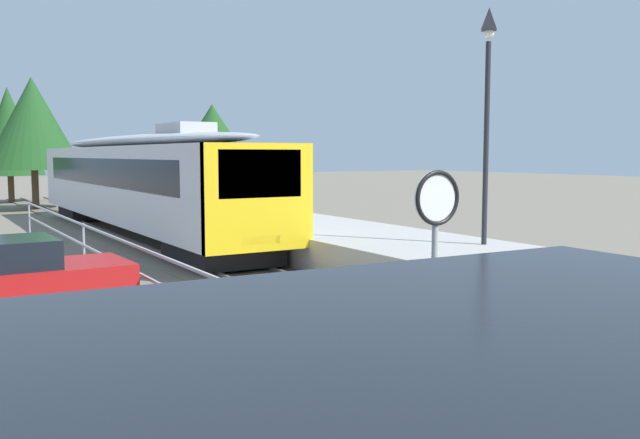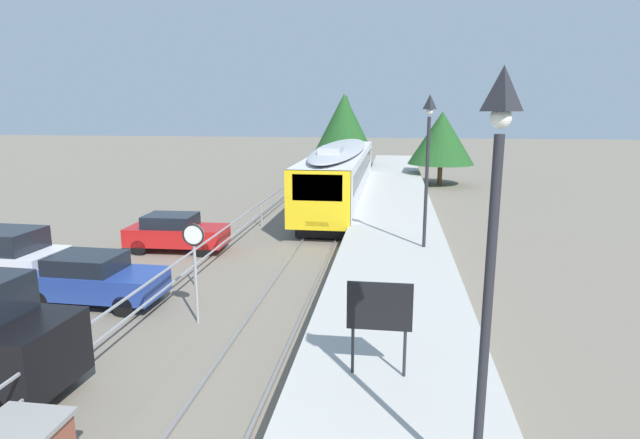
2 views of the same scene
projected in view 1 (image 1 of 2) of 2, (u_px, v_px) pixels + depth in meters
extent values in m
plane|color=slate|center=(88.00, 266.00, 18.17)|extent=(160.00, 160.00, 0.00)
cube|color=slate|center=(194.00, 256.00, 19.72)|extent=(3.20, 60.00, 0.06)
cube|color=slate|center=(170.00, 255.00, 19.34)|extent=(0.08, 60.00, 0.08)
cube|color=slate|center=(217.00, 252.00, 20.09)|extent=(0.08, 60.00, 0.08)
cube|color=silver|center=(138.00, 183.00, 24.19)|extent=(2.80, 19.77, 2.55)
cube|color=yellow|center=(259.00, 198.00, 15.87)|extent=(2.80, 0.24, 2.55)
cube|color=black|center=(260.00, 174.00, 15.75)|extent=(2.13, 0.08, 1.12)
cube|color=black|center=(138.00, 171.00, 24.15)|extent=(2.82, 16.60, 0.92)
ellipsoid|color=#B2B5BA|center=(137.00, 142.00, 24.05)|extent=(2.69, 18.97, 0.44)
cube|color=#B2B5BA|center=(185.00, 129.00, 19.82)|extent=(1.10, 2.20, 0.36)
cube|color=#EAE5C6|center=(261.00, 240.00, 15.91)|extent=(1.00, 0.10, 0.20)
cube|color=black|center=(221.00, 251.00, 17.98)|extent=(2.24, 3.20, 0.55)
cube|color=black|center=(91.00, 211.00, 30.71)|extent=(2.24, 3.20, 0.55)
cube|color=#B7B5AD|center=(292.00, 235.00, 21.36)|extent=(3.90, 60.00, 0.90)
cylinder|color=#232328|center=(486.00, 144.00, 15.44)|extent=(0.12, 0.12, 4.60)
pyramid|color=#232328|center=(489.00, 19.00, 15.17)|extent=(0.34, 0.34, 0.50)
sphere|color=silver|center=(489.00, 33.00, 15.20)|extent=(0.24, 0.24, 0.24)
cylinder|color=#9EA0A5|center=(433.00, 323.00, 7.55)|extent=(0.07, 0.07, 2.20)
cylinder|color=white|center=(437.00, 198.00, 7.40)|extent=(0.60, 0.03, 0.60)
torus|color=black|center=(438.00, 198.00, 7.39)|extent=(0.61, 0.05, 0.61)
cube|color=#9EA0A5|center=(227.00, 283.00, 9.40)|extent=(0.05, 36.00, 0.05)
cube|color=#9EA0A5|center=(227.00, 319.00, 9.44)|extent=(0.05, 36.00, 0.05)
cylinder|color=#9EA0A5|center=(227.00, 323.00, 9.45)|extent=(0.06, 0.06, 1.25)
cylinder|color=#9EA0A5|center=(84.00, 248.00, 17.11)|extent=(0.06, 0.06, 1.25)
cylinder|color=#9EA0A5|center=(29.00, 219.00, 24.77)|extent=(0.06, 0.06, 1.25)
cube|color=navy|center=(90.00, 393.00, 6.56)|extent=(4.04, 1.86, 0.72)
cube|color=black|center=(61.00, 335.00, 6.38)|extent=(2.04, 1.60, 0.50)
cylinder|color=black|center=(194.00, 383.00, 7.93)|extent=(0.62, 0.22, 0.62)
cylinder|color=black|center=(248.00, 430.00, 6.58)|extent=(0.62, 0.22, 0.62)
cube|color=red|center=(10.00, 288.00, 11.70)|extent=(4.06, 1.90, 0.72)
cylinder|color=black|center=(78.00, 292.00, 13.11)|extent=(0.63, 0.22, 0.62)
cylinder|color=black|center=(100.00, 308.00, 11.81)|extent=(0.63, 0.22, 0.62)
cylinder|color=brown|center=(213.00, 195.00, 35.65)|extent=(0.36, 0.36, 1.63)
cone|color=#1E4C1E|center=(213.00, 142.00, 35.38)|extent=(4.98, 4.98, 3.94)
cylinder|color=brown|center=(35.00, 190.00, 36.16)|extent=(0.36, 0.36, 2.18)
cone|color=#1E4C1E|center=(33.00, 123.00, 35.82)|extent=(5.01, 5.01, 4.86)
cylinder|color=brown|center=(11.00, 189.00, 41.67)|extent=(0.36, 0.36, 1.69)
cone|color=#1E4C1E|center=(9.00, 131.00, 41.33)|extent=(4.05, 4.05, 5.37)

